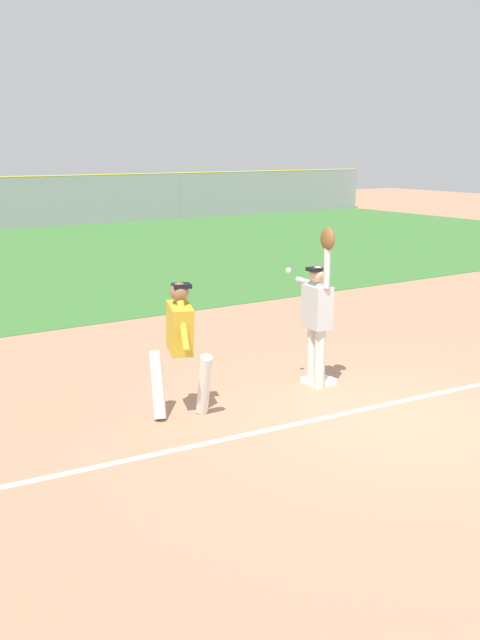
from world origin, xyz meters
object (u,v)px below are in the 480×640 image
Objects in this scene: fielder at (318,309)px; parked_car_silver at (71,202)px; baseball at (288,270)px; runner at (180,340)px; first_base at (319,381)px; parked_car_green at (183,198)px.

parked_car_silver is at bearing -97.24° from fielder.
fielder is at bearing -30.79° from baseball.
baseball is (1.85, 0.23, 0.67)m from runner.
parked_car_silver reaches higher than first_base.
runner is (-2.21, -0.02, -0.12)m from fielder.
parked_car_silver and parked_car_green have the same top height.
runner reaches higher than parked_car_silver.
fielder reaches higher than first_base.
baseball reaches higher than parked_car_silver.
fielder reaches higher than baseball.
runner is 1.98m from baseball.
first_base is at bearing -139.92° from fielder.
parked_car_silver is 1.01× the size of parked_car_green.
parked_car_silver is at bearing 89.19° from runner.
fielder is 29.57m from parked_car_green.
baseball reaches higher than parked_car_green.
baseball reaches higher than first_base.
first_base is 0.22× the size of runner.
parked_car_green is (12.92, 26.46, 0.63)m from first_base.
first_base is 1.70m from baseball.
runner is at bearing 8.06° from fielder.
fielder reaches higher than runner.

